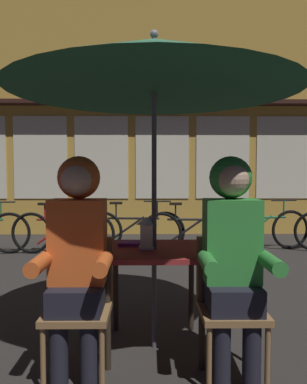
# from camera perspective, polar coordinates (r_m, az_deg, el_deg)

# --- Properties ---
(ground_plane) EXTENTS (60.00, 60.00, 0.00)m
(ground_plane) POSITION_cam_1_polar(r_m,az_deg,el_deg) (3.03, 0.09, -22.37)
(ground_plane) COLOR #2D2B28
(cafe_table) EXTENTS (0.72, 0.72, 0.74)m
(cafe_table) POSITION_cam_1_polar(r_m,az_deg,el_deg) (2.81, 0.09, -10.55)
(cafe_table) COLOR maroon
(cafe_table) RESTS_ON ground_plane
(patio_umbrella) EXTENTS (2.10, 2.10, 2.31)m
(patio_umbrella) POSITION_cam_1_polar(r_m,az_deg,el_deg) (2.84, 0.10, 18.55)
(patio_umbrella) COLOR #4C4C51
(patio_umbrella) RESTS_ON ground_plane
(lantern) EXTENTS (0.11, 0.11, 0.23)m
(lantern) POSITION_cam_1_polar(r_m,az_deg,el_deg) (2.77, -1.06, -6.05)
(lantern) COLOR white
(lantern) RESTS_ON cafe_table
(chair_left) EXTENTS (0.40, 0.40, 0.87)m
(chair_left) POSITION_cam_1_polar(r_m,az_deg,el_deg) (2.54, -11.10, -15.62)
(chair_left) COLOR olive
(chair_left) RESTS_ON ground_plane
(chair_right) EXTENTS (0.40, 0.40, 0.87)m
(chair_right) POSITION_cam_1_polar(r_m,az_deg,el_deg) (2.55, 11.46, -15.51)
(chair_right) COLOR olive
(chair_right) RESTS_ON ground_plane
(person_left_hooded) EXTENTS (0.45, 0.56, 1.40)m
(person_left_hooded) POSITION_cam_1_polar(r_m,az_deg,el_deg) (2.39, -11.43, -7.92)
(person_left_hooded) COLOR black
(person_left_hooded) RESTS_ON ground_plane
(person_right_hooded) EXTENTS (0.45, 0.56, 1.40)m
(person_right_hooded) POSITION_cam_1_polar(r_m,az_deg,el_deg) (2.41, 11.84, -7.86)
(person_right_hooded) COLOR black
(person_right_hooded) RESTS_ON ground_plane
(shopfront_building) EXTENTS (10.00, 0.93, 6.20)m
(shopfront_building) POSITION_cam_1_polar(r_m,az_deg,el_deg) (8.33, 1.25, 15.43)
(shopfront_building) COLOR gold
(shopfront_building) RESTS_ON ground_plane
(bicycle_second) EXTENTS (1.68, 0.21, 0.84)m
(bicycle_second) POSITION_cam_1_polar(r_m,az_deg,el_deg) (6.17, -13.61, -5.94)
(bicycle_second) COLOR black
(bicycle_second) RESTS_ON ground_plane
(bicycle_third) EXTENTS (1.68, 0.13, 0.84)m
(bicycle_third) POSITION_cam_1_polar(r_m,az_deg,el_deg) (6.20, -3.06, -5.81)
(bicycle_third) COLOR black
(bicycle_third) RESTS_ON ground_plane
(bicycle_fourth) EXTENTS (1.68, 0.14, 0.84)m
(bicycle_fourth) POSITION_cam_1_polar(r_m,az_deg,el_deg) (6.07, 6.02, -6.01)
(bicycle_fourth) COLOR black
(bicycle_fourth) RESTS_ON ground_plane
(bicycle_fifth) EXTENTS (1.67, 0.27, 0.84)m
(bicycle_fifth) POSITION_cam_1_polar(r_m,az_deg,el_deg) (6.56, 16.00, -5.43)
(bicycle_fifth) COLOR black
(bicycle_fifth) RESTS_ON ground_plane
(book) EXTENTS (0.21, 0.15, 0.02)m
(book) POSITION_cam_1_polar(r_m,az_deg,el_deg) (2.92, -3.29, -7.77)
(book) COLOR #661E7A
(book) RESTS_ON cafe_table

